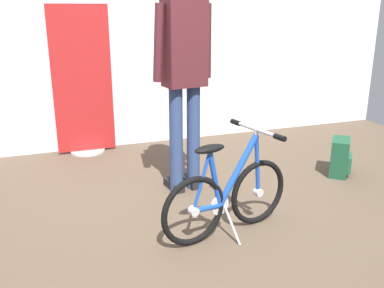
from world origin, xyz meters
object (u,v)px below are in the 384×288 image
object	(u,v)px
backpack_on_floor	(340,157)
folding_bike_foreground	(227,195)
visitor_near_wall	(184,63)
floor_banner_stand	(83,90)

from	to	relation	value
backpack_on_floor	folding_bike_foreground	bearing A→B (deg)	-155.88
visitor_near_wall	floor_banner_stand	bearing A→B (deg)	117.38
floor_banner_stand	folding_bike_foreground	bearing A→B (deg)	-71.58
visitor_near_wall	backpack_on_floor	bearing A→B (deg)	-6.53
folding_bike_foreground	floor_banner_stand	bearing A→B (deg)	108.42
folding_bike_foreground	visitor_near_wall	xyz separation A→B (m)	(-0.03, 0.80, 0.79)
floor_banner_stand	backpack_on_floor	world-z (taller)	floor_banner_stand
folding_bike_foreground	visitor_near_wall	distance (m)	1.12
backpack_on_floor	visitor_near_wall	bearing A→B (deg)	173.47
floor_banner_stand	visitor_near_wall	world-z (taller)	visitor_near_wall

